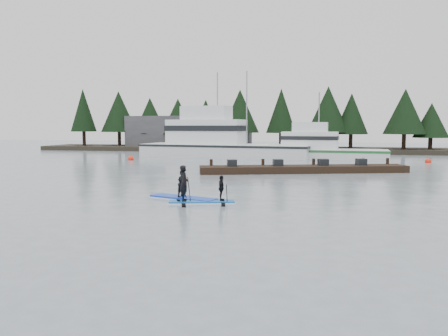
% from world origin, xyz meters
% --- Properties ---
extents(ground, '(160.00, 160.00, 0.00)m').
position_xyz_m(ground, '(0.00, 0.00, 0.00)').
color(ground, slate).
rests_on(ground, ground).
extents(far_shore, '(70.00, 8.00, 0.60)m').
position_xyz_m(far_shore, '(0.00, 42.00, 0.30)').
color(far_shore, '#2D281E').
rests_on(far_shore, ground).
extents(treeline, '(60.00, 4.00, 8.00)m').
position_xyz_m(treeline, '(0.00, 42.00, 0.00)').
color(treeline, black).
rests_on(treeline, ground).
extents(waterfront_building, '(18.00, 6.00, 5.00)m').
position_xyz_m(waterfront_building, '(-14.00, 44.00, 2.50)').
color(waterfront_building, '#4C4C51').
rests_on(waterfront_building, ground).
extents(fishing_boat_large, '(20.08, 7.82, 10.82)m').
position_xyz_m(fishing_boat_large, '(-6.06, 30.72, 0.84)').
color(fishing_boat_large, silver).
rests_on(fishing_boat_large, ground).
extents(fishing_boat_medium, '(13.37, 4.76, 7.99)m').
position_xyz_m(fishing_boat_medium, '(5.32, 29.87, 0.56)').
color(fishing_boat_medium, silver).
rests_on(fishing_boat_medium, ground).
extents(floating_dock, '(15.63, 6.93, 0.53)m').
position_xyz_m(floating_dock, '(4.17, 15.02, 0.26)').
color(floating_dock, black).
rests_on(floating_dock, ground).
extents(buoy_b, '(0.48, 0.48, 0.48)m').
position_xyz_m(buoy_b, '(-2.61, 20.36, 0.00)').
color(buoy_b, '#FF250C').
rests_on(buoy_b, ground).
extents(buoy_c, '(0.54, 0.54, 0.54)m').
position_xyz_m(buoy_c, '(15.44, 26.68, 0.00)').
color(buoy_c, '#FF250C').
rests_on(buoy_c, ground).
extents(buoy_a, '(0.59, 0.59, 0.59)m').
position_xyz_m(buoy_a, '(-13.85, 23.32, 0.00)').
color(buoy_a, '#FF250C').
rests_on(buoy_a, ground).
extents(paddleboard_solo, '(3.55, 1.84, 1.86)m').
position_xyz_m(paddleboard_solo, '(-0.95, 1.32, 0.45)').
color(paddleboard_solo, '#1438BB').
rests_on(paddleboard_solo, ground).
extents(paddleboard_duo, '(3.07, 1.58, 2.25)m').
position_xyz_m(paddleboard_duo, '(0.08, 0.53, 0.62)').
color(paddleboard_duo, '#1256A8').
rests_on(paddleboard_duo, ground).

